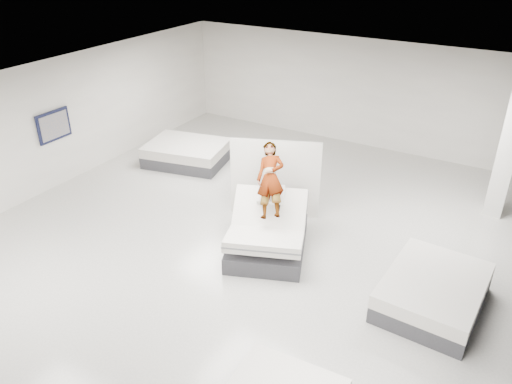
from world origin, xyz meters
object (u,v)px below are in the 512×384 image
person (270,191)px  divider_panel (275,179)px  remote (279,208)px  flat_bed_right_far (433,292)px  column (508,151)px  hero_bed (267,235)px  flat_bed_left_far (187,153)px  wall_poster (54,126)px

person → divider_panel: (-0.46, 1.09, -0.31)m
remote → divider_panel: bearing=99.7°
flat_bed_right_far → column: 4.27m
hero_bed → column: bearing=46.4°
flat_bed_left_far → hero_bed: bearing=-33.1°
person → remote: 0.45m
flat_bed_left_far → wall_poster: wall_poster is taller
hero_bed → remote: 0.71m
remote → hero_bed: bearing=173.8°
divider_panel → flat_bed_right_far: divider_panel is taller
wall_poster → column: bearing=21.9°
hero_bed → column: column is taller
flat_bed_right_far → wall_poster: wall_poster is taller
remote → column: column is taller
remote → flat_bed_right_far: 3.22m
remote → divider_panel: divider_panel is taller
hero_bed → person: 0.91m
flat_bed_left_far → wall_poster: bearing=-126.8°
flat_bed_left_far → column: (7.94, 1.34, 1.30)m
hero_bed → wall_poster: bearing=179.8°
person → column: (3.95, 3.71, 0.36)m
hero_bed → flat_bed_right_far: 3.35m
divider_panel → wall_poster: (-5.52, -1.37, 0.67)m
person → flat_bed_left_far: 4.74m
flat_bed_left_far → divider_panel: bearing=-20.1°
flat_bed_right_far → remote: bearing=178.6°
remote → flat_bed_left_far: remote is taller
hero_bed → column: (3.83, 4.02, 1.22)m
wall_poster → person: bearing=2.7°
hero_bed → person: bearing=111.2°
hero_bed → remote: hero_bed is taller
person → wall_poster: size_ratio=1.68×
divider_panel → flat_bed_right_far: (3.93, -1.41, -0.64)m
divider_panel → flat_bed_left_far: divider_panel is taller
flat_bed_left_far → wall_poster: size_ratio=2.56×
remote → person: bearing=122.2°
divider_panel → wall_poster: wall_poster is taller
remote → flat_bed_left_far: 5.12m
divider_panel → flat_bed_left_far: 3.81m
divider_panel → column: size_ratio=0.64×
hero_bed → flat_bed_left_far: (-4.11, 2.68, -0.09)m
person → wall_poster: bearing=161.6°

